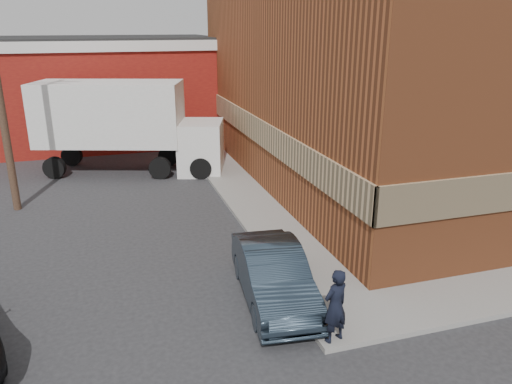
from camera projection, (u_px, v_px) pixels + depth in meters
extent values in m
plane|color=#28282B|center=(312.00, 305.00, 11.74)|extent=(90.00, 90.00, 0.00)
cube|color=brown|center=(418.00, 68.00, 20.81)|extent=(14.00, 18.00, 9.00)
cube|color=tan|center=(257.00, 130.00, 19.55)|extent=(0.08, 18.16, 1.00)
cube|color=gray|center=(237.00, 187.00, 20.03)|extent=(1.80, 18.00, 0.12)
cube|color=maroon|center=(68.00, 96.00, 27.34)|extent=(16.00, 8.00, 5.00)
cube|color=silver|center=(62.00, 44.00, 26.46)|extent=(16.30, 8.30, 0.50)
cube|color=black|center=(61.00, 38.00, 26.36)|extent=(16.00, 8.00, 0.10)
imported|color=black|center=(335.00, 306.00, 9.98)|extent=(0.67, 0.54, 1.60)
imported|color=#273441|center=(273.00, 275.00, 11.75)|extent=(1.81, 4.17, 1.33)
cube|color=white|center=(109.00, 113.00, 21.44)|extent=(6.60, 4.22, 2.66)
cube|color=#1B6626|center=(102.00, 128.00, 20.40)|extent=(5.66, 1.84, 0.82)
cube|color=white|center=(203.00, 147.00, 21.87)|extent=(2.44, 2.71, 2.25)
cylinder|color=black|center=(54.00, 168.00, 21.18)|extent=(0.97, 0.57, 0.92)
cylinder|color=black|center=(72.00, 156.00, 23.12)|extent=(0.97, 0.57, 0.92)
cylinder|color=black|center=(160.00, 168.00, 21.13)|extent=(0.97, 0.57, 0.92)
cylinder|color=black|center=(169.00, 156.00, 23.07)|extent=(0.97, 0.57, 0.92)
cylinder|color=black|center=(201.00, 168.00, 21.12)|extent=(0.97, 0.57, 0.92)
cylinder|color=black|center=(206.00, 156.00, 23.05)|extent=(0.97, 0.57, 0.92)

